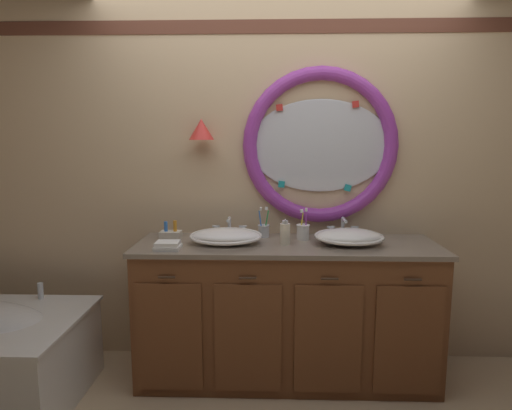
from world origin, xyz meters
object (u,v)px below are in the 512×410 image
Objects in this scene: soap_dispenser at (285,233)px; toiletry_basket at (171,234)px; sink_basin_right at (349,237)px; folded_hand_towel at (168,246)px; sink_basin_left at (226,236)px; toothbrush_holder_left at (264,230)px; toothbrush_holder_right at (303,231)px.

toiletry_basket is (-0.77, 0.13, -0.04)m from soap_dispenser.
folded_hand_towel is (-1.13, -0.16, -0.03)m from sink_basin_right.
folded_hand_towel is at bearing -155.31° from sink_basin_left.
sink_basin_right is at bearing 7.93° from folded_hand_towel.
toothbrush_holder_left is at bearing 124.91° from soap_dispenser.
sink_basin_left is at bearing -140.24° from toothbrush_holder_left.
toothbrush_holder_left is 0.27m from toothbrush_holder_right.
toothbrush_holder_left is at bearing 31.53° from folded_hand_towel.
toiletry_basket is (-1.17, 0.13, -0.02)m from sink_basin_right.
soap_dispenser reaches higher than sink_basin_right.
sink_basin_right is at bearing -25.35° from toothbrush_holder_right.
soap_dispenser is 0.78m from toiletry_basket.
soap_dispenser reaches higher than sink_basin_left.
toothbrush_holder_right is 0.18m from soap_dispenser.
toiletry_basket is at bearing 99.03° from folded_hand_towel.
soap_dispenser is 1.06× the size of folded_hand_towel.
toiletry_basket is at bearing 170.54° from soap_dispenser.
toothbrush_holder_right is 1.30× the size of soap_dispenser.
sink_basin_right is 1.18m from toiletry_basket.
toothbrush_holder_right is 1.38× the size of folded_hand_towel.
sink_basin_left is 0.52m from toothbrush_holder_right.
soap_dispenser is at bearing -133.13° from toothbrush_holder_right.
folded_hand_towel is at bearing -161.02° from toothbrush_holder_right.
toothbrush_holder_left reaches higher than sink_basin_right.
sink_basin_left reaches higher than folded_hand_towel.
toothbrush_holder_right is at bearing 18.98° from folded_hand_towel.
sink_basin_right is (0.79, 0.00, 0.00)m from sink_basin_left.
toothbrush_holder_left and toothbrush_holder_right have the same top height.
toothbrush_holder_left is 1.30× the size of soap_dispenser.
toothbrush_holder_right is 1.54× the size of toiletry_basket.
sink_basin_left is 0.38m from folded_hand_towel.
folded_hand_towel is 0.29m from toiletry_basket.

